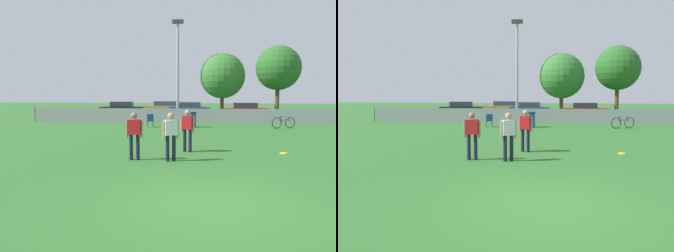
{
  "view_description": "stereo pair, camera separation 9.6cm",
  "coord_description": "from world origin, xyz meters",
  "views": [
    {
      "loc": [
        -0.21,
        -6.92,
        2.41
      ],
      "look_at": [
        -1.55,
        5.84,
        1.05
      ],
      "focal_mm": 35.0,
      "sensor_mm": 36.0,
      "label": 1
    },
    {
      "loc": [
        -0.11,
        -6.91,
        2.41
      ],
      "look_at": [
        -1.55,
        5.84,
        1.05
      ],
      "focal_mm": 35.0,
      "sensor_mm": 36.0,
      "label": 2
    }
  ],
  "objects": [
    {
      "name": "fence_backline",
      "position": [
        0.0,
        18.0,
        0.55
      ],
      "size": [
        27.24,
        0.07,
        1.21
      ],
      "color": "gray",
      "rests_on": "ground_plane"
    },
    {
      "name": "folding_chair_sideline",
      "position": [
        -3.69,
        14.8,
        0.5
      ],
      "size": [
        0.52,
        0.52,
        0.9
      ],
      "rotation": [
        0.0,
        0.0,
        3.37
      ],
      "color": "#333338",
      "rests_on": "ground_plane"
    },
    {
      "name": "ground_plane",
      "position": [
        0.0,
        0.0,
        0.0
      ],
      "size": [
        120.0,
        120.0,
        0.0
      ],
      "primitive_type": "plane",
      "color": "#2D6628"
    },
    {
      "name": "tree_near_pole",
      "position": [
        1.43,
        21.0,
        3.68
      ],
      "size": [
        3.76,
        3.76,
        5.58
      ],
      "color": "brown",
      "rests_on": "ground_plane"
    },
    {
      "name": "tree_far_right",
      "position": [
        5.85,
        20.56,
        4.27
      ],
      "size": [
        3.57,
        3.57,
        6.08
      ],
      "color": "brown",
      "rests_on": "ground_plane"
    },
    {
      "name": "player_receiver_white",
      "position": [
        -1.28,
        4.22,
        0.99
      ],
      "size": [
        0.54,
        0.38,
        1.69
      ],
      "rotation": [
        0.0,
        0.0,
        0.44
      ],
      "color": "#191933",
      "rests_on": "ground_plane"
    },
    {
      "name": "parked_car_blue",
      "position": [
        -1.43,
        26.52,
        0.65
      ],
      "size": [
        4.14,
        2.09,
        1.33
      ],
      "rotation": [
        0.0,
        0.0,
        -0.08
      ],
      "color": "black",
      "rests_on": "ground_plane"
    },
    {
      "name": "player_thrower_red",
      "position": [
        -0.79,
        6.03,
        0.99
      ],
      "size": [
        0.56,
        0.36,
        1.69
      ],
      "rotation": [
        0.0,
        0.0,
        -0.36
      ],
      "color": "#191933",
      "rests_on": "ground_plane"
    },
    {
      "name": "trash_bin",
      "position": [
        -0.92,
        15.07,
        0.52
      ],
      "size": [
        0.63,
        0.63,
        1.03
      ],
      "color": "#194C99",
      "rests_on": "ground_plane"
    },
    {
      "name": "parked_car_tan",
      "position": [
        -4.24,
        29.17,
        0.66
      ],
      "size": [
        4.69,
        2.57,
        1.32
      ],
      "rotation": [
        0.0,
        0.0,
        -0.21
      ],
      "color": "black",
      "rests_on": "ground_plane"
    },
    {
      "name": "frisbee_disc",
      "position": [
        2.97,
        6.04,
        0.01
      ],
      "size": [
        0.3,
        0.3,
        0.03
      ],
      "color": "yellow",
      "rests_on": "ground_plane"
    },
    {
      "name": "light_pole",
      "position": [
        -2.22,
        19.89,
        4.8
      ],
      "size": [
        0.9,
        0.36,
        8.1
      ],
      "color": "#9E9EA3",
      "rests_on": "ground_plane"
    },
    {
      "name": "parked_car_dark",
      "position": [
        -8.28,
        25.5,
        0.68
      ],
      "size": [
        4.46,
        2.29,
        1.39
      ],
      "rotation": [
        0.0,
        0.0,
        0.12
      ],
      "color": "black",
      "rests_on": "ground_plane"
    },
    {
      "name": "bicycle_sideline",
      "position": [
        5.1,
        15.07,
        0.37
      ],
      "size": [
        1.61,
        0.65,
        0.77
      ],
      "rotation": [
        0.0,
        0.0,
        0.34
      ],
      "color": "black",
      "rests_on": "ground_plane"
    },
    {
      "name": "player_defender_red",
      "position": [
        -2.57,
        4.28,
        0.99
      ],
      "size": [
        0.59,
        0.25,
        1.69
      ],
      "rotation": [
        0.0,
        0.0,
        0.08
      ],
      "color": "#191933",
      "rests_on": "ground_plane"
    },
    {
      "name": "parked_car_red",
      "position": [
        3.88,
        25.1,
        0.65
      ],
      "size": [
        4.35,
        1.89,
        1.33
      ],
      "rotation": [
        0.0,
        0.0,
        -0.04
      ],
      "color": "black",
      "rests_on": "ground_plane"
    }
  ]
}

